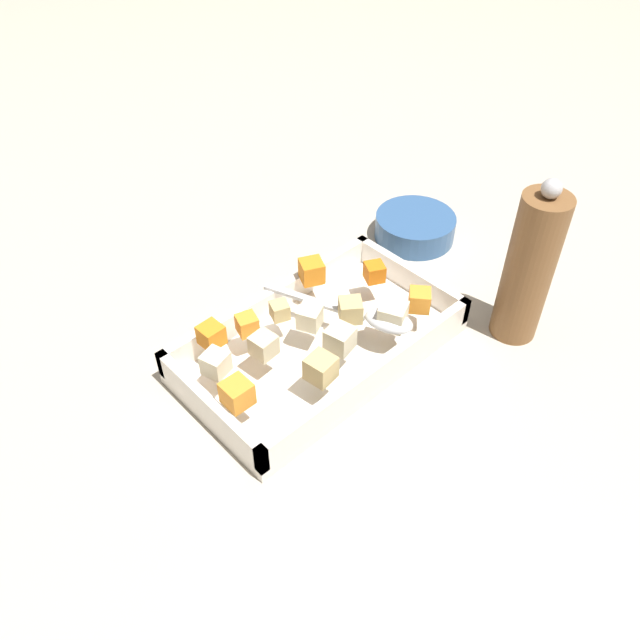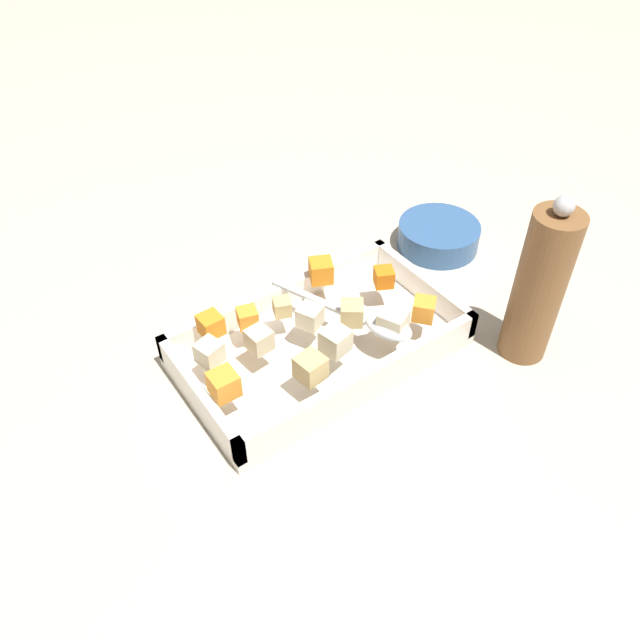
% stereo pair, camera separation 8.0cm
% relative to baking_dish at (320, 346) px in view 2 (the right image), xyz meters
% --- Properties ---
extents(ground_plane, '(4.00, 4.00, 0.00)m').
position_rel_baking_dish_xyz_m(ground_plane, '(-0.01, 0.02, -0.02)').
color(ground_plane, '#BCB29E').
extents(baking_dish, '(0.36, 0.20, 0.05)m').
position_rel_baking_dish_xyz_m(baking_dish, '(0.00, 0.00, 0.00)').
color(baking_dish, white).
rests_on(baking_dish, ground_plane).
extents(carrot_chunk_mid_left, '(0.04, 0.04, 0.03)m').
position_rel_baking_dish_xyz_m(carrot_chunk_mid_left, '(0.12, -0.06, 0.05)').
color(carrot_chunk_mid_left, orange).
rests_on(carrot_chunk_mid_left, baking_dish).
extents(carrot_chunk_corner_sw, '(0.03, 0.03, 0.02)m').
position_rel_baking_dish_xyz_m(carrot_chunk_corner_sw, '(0.12, 0.02, 0.05)').
color(carrot_chunk_corner_sw, orange).
rests_on(carrot_chunk_corner_sw, baking_dish).
extents(carrot_chunk_corner_ne, '(0.03, 0.03, 0.02)m').
position_rel_baking_dish_xyz_m(carrot_chunk_corner_ne, '(-0.07, 0.05, 0.05)').
color(carrot_chunk_corner_ne, orange).
rests_on(carrot_chunk_corner_ne, baking_dish).
extents(carrot_chunk_under_handle, '(0.04, 0.04, 0.03)m').
position_rel_baking_dish_xyz_m(carrot_chunk_under_handle, '(0.05, 0.08, 0.05)').
color(carrot_chunk_under_handle, orange).
rests_on(carrot_chunk_under_handle, baking_dish).
extents(carrot_chunk_front_center, '(0.03, 0.03, 0.03)m').
position_rel_baking_dish_xyz_m(carrot_chunk_front_center, '(-0.12, 0.07, 0.05)').
color(carrot_chunk_front_center, orange).
rests_on(carrot_chunk_front_center, baking_dish).
extents(carrot_chunk_mid_right, '(0.03, 0.03, 0.03)m').
position_rel_baking_dish_xyz_m(carrot_chunk_mid_right, '(-0.15, -0.03, 0.05)').
color(carrot_chunk_mid_right, orange).
rests_on(carrot_chunk_mid_right, baking_dish).
extents(potato_chunk_near_spoon, '(0.04, 0.04, 0.03)m').
position_rel_baking_dish_xyz_m(potato_chunk_near_spoon, '(0.04, -0.02, 0.05)').
color(potato_chunk_near_spoon, tan).
rests_on(potato_chunk_near_spoon, baking_dish).
extents(potato_chunk_near_right, '(0.03, 0.03, 0.02)m').
position_rel_baking_dish_xyz_m(potato_chunk_near_right, '(-0.03, 0.05, 0.05)').
color(potato_chunk_near_right, tan).
rests_on(potato_chunk_near_right, baking_dish).
extents(potato_chunk_back_center, '(0.04, 0.04, 0.03)m').
position_rel_baking_dish_xyz_m(potato_chunk_back_center, '(0.07, -0.06, 0.05)').
color(potato_chunk_back_center, beige).
rests_on(potato_chunk_back_center, baking_dish).
extents(potato_chunk_heap_side, '(0.03, 0.03, 0.03)m').
position_rel_baking_dish_xyz_m(potato_chunk_heap_side, '(-0.06, -0.06, 0.05)').
color(potato_chunk_heap_side, tan).
rests_on(potato_chunk_heap_side, baking_dish).
extents(potato_chunk_corner_nw, '(0.04, 0.04, 0.03)m').
position_rel_baking_dish_xyz_m(potato_chunk_corner_nw, '(-0.01, 0.01, 0.05)').
color(potato_chunk_corner_nw, beige).
rests_on(potato_chunk_corner_nw, baking_dish).
extents(potato_chunk_corner_se, '(0.04, 0.04, 0.03)m').
position_rel_baking_dish_xyz_m(potato_chunk_corner_se, '(-0.01, -0.04, 0.05)').
color(potato_chunk_corner_se, beige).
rests_on(potato_chunk_corner_se, baking_dish).
extents(potato_chunk_far_right, '(0.03, 0.03, 0.03)m').
position_rel_baking_dish_xyz_m(potato_chunk_far_right, '(-0.14, 0.03, 0.05)').
color(potato_chunk_far_right, beige).
rests_on(potato_chunk_far_right, baking_dish).
extents(potato_chunk_heap_top, '(0.03, 0.03, 0.03)m').
position_rel_baking_dish_xyz_m(potato_chunk_heap_top, '(-0.08, 0.01, 0.05)').
color(potato_chunk_heap_top, beige).
rests_on(potato_chunk_heap_top, baking_dish).
extents(serving_spoon, '(0.10, 0.20, 0.02)m').
position_rel_baking_dish_xyz_m(serving_spoon, '(0.06, -0.05, 0.05)').
color(serving_spoon, silver).
rests_on(serving_spoon, baking_dish).
extents(pepper_mill, '(0.06, 0.06, 0.23)m').
position_rel_baking_dish_xyz_m(pepper_mill, '(0.22, -0.14, 0.09)').
color(pepper_mill, brown).
rests_on(pepper_mill, ground_plane).
extents(small_prep_bowl, '(0.13, 0.13, 0.04)m').
position_rel_baking_dish_xyz_m(small_prep_bowl, '(0.29, 0.09, 0.00)').
color(small_prep_bowl, '#33598C').
rests_on(small_prep_bowl, ground_plane).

